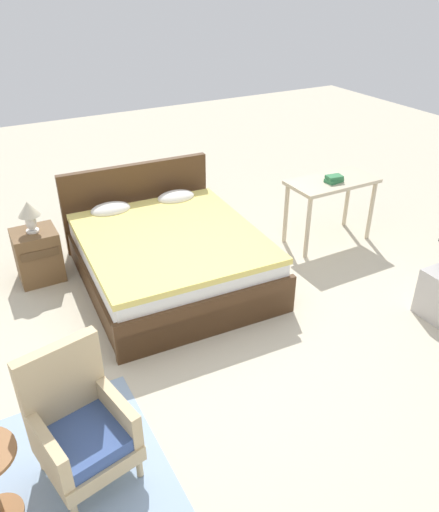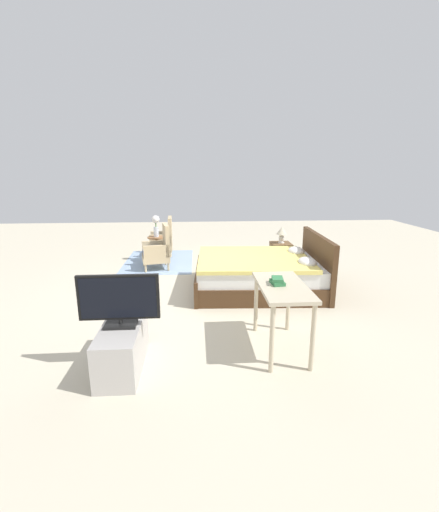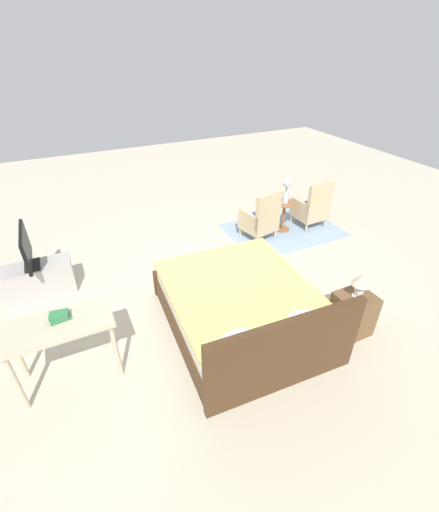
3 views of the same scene
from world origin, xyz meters
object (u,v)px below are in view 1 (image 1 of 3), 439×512
Objects in this scene: armchair_by_window_right at (80,426)px; book_stack at (334,179)px; bed at (167,253)px; table_lamp at (29,212)px; nightstand at (38,255)px; vanity_desk at (331,190)px.

book_stack is (3.41, 1.70, 0.43)m from armchair_by_window_right.
bed reaches higher than armchair_by_window_right.
armchair_by_window_right is 3.84m from book_stack.
table_lamp reaches higher than book_stack.
vanity_desk is at bearing -13.66° from nightstand.
vanity_desk is (3.22, -0.78, -0.11)m from table_lamp.
table_lamp reaches higher than vanity_desk.
bed reaches higher than table_lamp.
nightstand is at bearing 151.65° from bed.
armchair_by_window_right is (-1.42, -1.89, 0.08)m from bed.
vanity_desk is 5.05× the size of book_stack.
bed is at bearing 53.16° from armchair_by_window_right.
bed is at bearing -28.35° from nightstand.
book_stack is (3.19, -0.84, 0.04)m from table_lamp.
nightstand is 0.49m from table_lamp.
nightstand is 3.34m from vanity_desk.
nightstand is (0.22, 2.54, -0.10)m from armchair_by_window_right.
bed is 2.07m from book_stack.
book_stack is (3.19, -0.84, 0.54)m from nightstand.
vanity_desk is (2.03, -0.14, 0.36)m from bed.
bed reaches higher than vanity_desk.
nightstand is (-1.19, 0.64, -0.02)m from bed.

